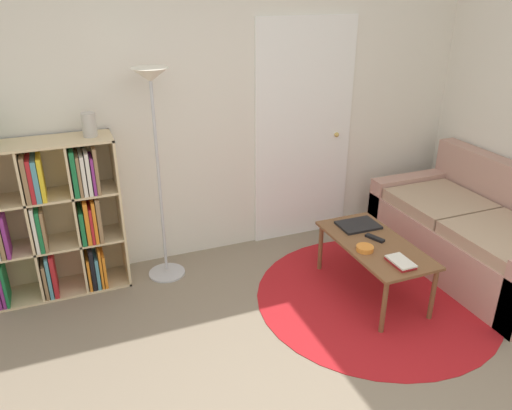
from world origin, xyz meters
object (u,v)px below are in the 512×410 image
floor_lamp (154,119)px  coffee_table (374,248)px  bookshelf (51,219)px  laptop (358,225)px  couch (480,236)px  vase_on_shelf (89,125)px  bowl (365,248)px

floor_lamp → coffee_table: 1.91m
bookshelf → coffee_table: size_ratio=1.24×
floor_lamp → coffee_table: size_ratio=1.72×
floor_lamp → laptop: (1.47, -0.57, -0.87)m
couch → coffee_table: couch is taller
laptop → vase_on_shelf: vase_on_shelf is taller
vase_on_shelf → coffee_table: bearing=-26.7°
bookshelf → couch: bookshelf is taller
floor_lamp → bowl: bearing=-35.8°
bowl → floor_lamp: bearing=144.2°
couch → coffee_table: 1.07m
couch → laptop: bearing=165.1°
couch → laptop: (-1.03, 0.28, 0.16)m
laptop → bowl: bowl is taller
floor_lamp → laptop: size_ratio=5.27×
bookshelf → bowl: bookshelf is taller
floor_lamp → coffee_table: bearing=-30.9°
couch → bowl: (-1.20, -0.08, 0.17)m
floor_lamp → couch: (2.50, -0.85, -1.04)m
coffee_table → laptop: size_ratio=3.07×
coffee_table → bowl: size_ratio=7.68×
floor_lamp → couch: 2.84m
bowl → couch: bearing=4.0°
bookshelf → laptop: size_ratio=3.80×
laptop → bowl: 0.40m
floor_lamp → bowl: (1.29, -0.93, -0.87)m
bookshelf → vase_on_shelf: bearing=-0.2°
couch → floor_lamp: bearing=161.2°
bookshelf → vase_on_shelf: (0.37, -0.00, 0.69)m
couch → coffee_table: bearing=-179.4°
bookshelf → floor_lamp: size_ratio=0.72×
floor_lamp → couch: bearing=-18.8°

